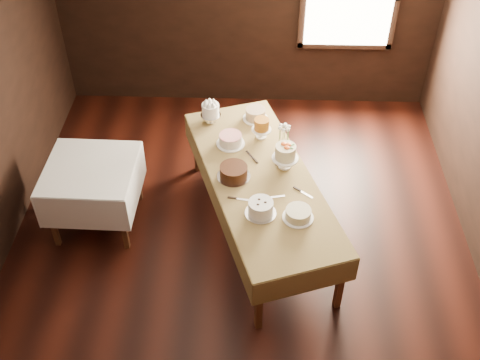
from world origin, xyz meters
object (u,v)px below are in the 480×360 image
(cake_lattice, at_px, (231,140))
(cake_swirl, at_px, (261,208))
(cake_speckled, at_px, (256,114))
(cake_flowers, at_px, (285,157))
(cake_cream, at_px, (298,214))
(cake_chocolate, at_px, (234,172))
(cake_server_e, at_px, (244,200))
(cake_server_a, at_px, (278,196))
(cake_server_b, at_px, (307,195))
(cake_server_c, at_px, (250,155))
(display_table, at_px, (261,181))
(cake_server_d, at_px, (279,156))
(flower_vase, at_px, (283,145))
(side_table, at_px, (91,174))
(cake_caramel, at_px, (261,129))
(cake_meringue, at_px, (211,114))

(cake_lattice, xyz_separation_m, cake_swirl, (0.34, -1.06, 0.02))
(cake_speckled, xyz_separation_m, cake_flowers, (0.32, -0.83, 0.06))
(cake_lattice, height_order, cake_cream, cake_lattice)
(cake_chocolate, bearing_deg, cake_server_e, -70.78)
(cake_server_e, bearing_deg, cake_chocolate, 118.12)
(cake_swirl, distance_m, cake_server_a, 0.30)
(cake_server_b, height_order, cake_server_c, same)
(display_table, bearing_deg, cake_server_d, 60.10)
(flower_vase, bearing_deg, cake_lattice, 172.33)
(cake_swirl, bearing_deg, cake_server_d, 77.61)
(side_table, relative_size, cake_server_b, 4.02)
(side_table, relative_size, cake_caramel, 3.79)
(cake_chocolate, height_order, cake_server_a, cake_chocolate)
(display_table, xyz_separation_m, cake_caramel, (0.00, 0.66, 0.17))
(cake_meringue, distance_m, cake_server_b, 1.58)
(cake_speckled, xyz_separation_m, cake_server_e, (-0.09, -1.35, -0.06))
(cake_speckled, height_order, cake_swirl, cake_swirl)
(display_table, distance_m, cake_chocolate, 0.31)
(cake_caramel, height_order, flower_vase, cake_caramel)
(display_table, bearing_deg, cake_chocolate, -177.13)
(cake_meringue, height_order, cake_server_c, cake_meringue)
(display_table, relative_size, cake_caramel, 10.91)
(cake_server_b, xyz_separation_m, flower_vase, (-0.22, 0.70, 0.06))
(cake_flowers, xyz_separation_m, cake_server_d, (-0.06, 0.17, -0.12))
(cake_server_d, xyz_separation_m, cake_server_e, (-0.36, -0.69, 0.00))
(cake_caramel, xyz_separation_m, cake_server_c, (-0.12, -0.32, -0.11))
(cake_swirl, bearing_deg, cake_flowers, 70.68)
(side_table, height_order, cake_server_b, cake_server_b)
(cake_server_b, relative_size, cake_server_e, 1.00)
(cake_swirl, height_order, cake_cream, cake_swirl)
(cake_server_c, xyz_separation_m, flower_vase, (0.36, 0.10, 0.06))
(cake_chocolate, relative_size, cake_swirl, 1.24)
(cake_caramel, relative_size, cake_server_d, 1.06)
(cake_flowers, height_order, cake_swirl, cake_flowers)
(side_table, bearing_deg, cake_chocolate, -3.63)
(cake_flowers, bearing_deg, cake_swirl, -109.32)
(cake_flowers, relative_size, cake_server_c, 1.19)
(cake_flowers, bearing_deg, cake_lattice, 148.79)
(cake_speckled, bearing_deg, cake_cream, -74.79)
(cake_chocolate, height_order, cake_server_c, cake_chocolate)
(cake_server_c, height_order, flower_vase, flower_vase)
(side_table, bearing_deg, display_table, -2.63)
(cake_lattice, relative_size, cake_server_d, 1.30)
(cake_speckled, bearing_deg, cake_meringue, -171.96)
(cake_server_d, distance_m, cake_server_e, 0.77)
(cake_caramel, bearing_deg, cake_server_a, -79.95)
(cake_server_a, height_order, cake_server_d, same)
(cake_server_b, bearing_deg, cake_server_e, -132.14)
(display_table, relative_size, flower_vase, 22.83)
(side_table, distance_m, cake_flowers, 2.07)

